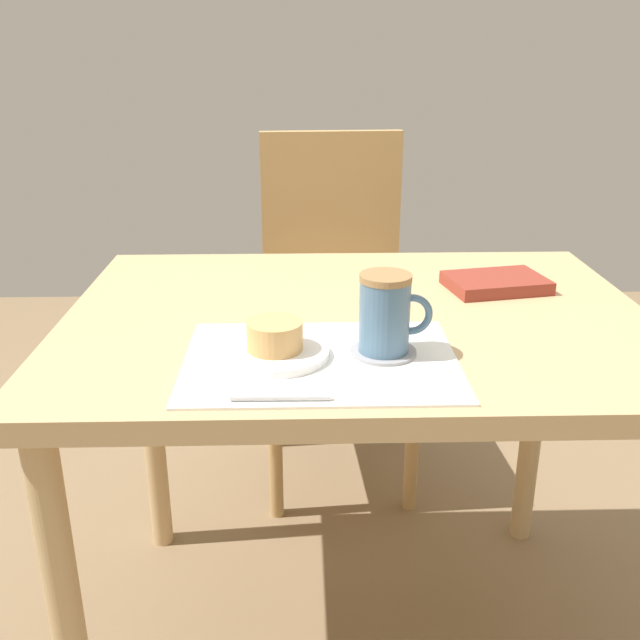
% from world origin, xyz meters
% --- Properties ---
extents(ground_plane, '(4.40, 4.40, 0.02)m').
position_xyz_m(ground_plane, '(0.00, 0.00, -0.01)').
color(ground_plane, '#846B4C').
extents(dining_table, '(1.01, 0.75, 0.73)m').
position_xyz_m(dining_table, '(0.00, 0.00, 0.63)').
color(dining_table, tan).
rests_on(dining_table, ground_plane).
extents(wooden_chair, '(0.44, 0.44, 0.95)m').
position_xyz_m(wooden_chair, '(-0.01, 0.69, 0.52)').
color(wooden_chair, tan).
rests_on(wooden_chair, ground_plane).
extents(placemat, '(0.40, 0.29, 0.00)m').
position_xyz_m(placemat, '(-0.07, -0.21, 0.73)').
color(placemat, white).
rests_on(placemat, dining_table).
extents(pastry_plate, '(0.16, 0.16, 0.01)m').
position_xyz_m(pastry_plate, '(-0.14, -0.19, 0.74)').
color(pastry_plate, white).
rests_on(pastry_plate, placemat).
extents(pastry, '(0.08, 0.08, 0.04)m').
position_xyz_m(pastry, '(-0.14, -0.19, 0.76)').
color(pastry, '#E0A860').
rests_on(pastry, pastry_plate).
extents(coffee_coaster, '(0.10, 0.10, 0.00)m').
position_xyz_m(coffee_coaster, '(0.02, -0.19, 0.73)').
color(coffee_coaster, '#99999E').
rests_on(coffee_coaster, placemat).
extents(coffee_mug, '(0.11, 0.08, 0.12)m').
position_xyz_m(coffee_mug, '(0.03, -0.19, 0.79)').
color(coffee_mug, slate).
rests_on(coffee_mug, coffee_coaster).
extents(teaspoon, '(0.13, 0.01, 0.01)m').
position_xyz_m(teaspoon, '(-0.13, -0.33, 0.73)').
color(teaspoon, silver).
rests_on(teaspoon, placemat).
extents(small_book, '(0.20, 0.16, 0.02)m').
position_xyz_m(small_book, '(0.27, 0.12, 0.74)').
color(small_book, maroon).
rests_on(small_book, dining_table).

